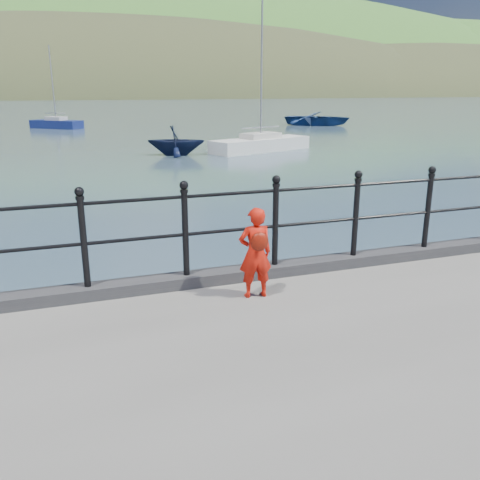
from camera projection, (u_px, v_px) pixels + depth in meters
name	position (u px, v px, depth m)	size (l,w,h in m)	color
ground	(229.00, 343.00, 7.05)	(600.00, 600.00, 0.00)	#2D4251
kerb	(232.00, 275.00, 6.60)	(60.00, 0.30, 0.15)	#28282B
railing	(232.00, 219.00, 6.39)	(18.11, 0.11, 1.20)	black
far_shore	(152.00, 144.00, 242.22)	(830.00, 200.00, 156.00)	#333A21
child	(255.00, 252.00, 5.95)	(0.42, 0.33, 1.10)	red
launch_blue	(317.00, 119.00, 47.76)	(4.30, 6.03, 1.25)	navy
launch_navy	(176.00, 140.00, 26.48)	(2.51, 2.91, 1.53)	#0E1633
sailboat_port	(57.00, 124.00, 44.21)	(4.54, 4.26, 7.04)	navy
sailboat_near	(261.00, 145.00, 28.40)	(6.36, 3.84, 8.49)	white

